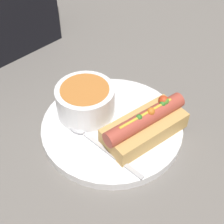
% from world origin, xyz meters
% --- Properties ---
extents(ground_plane, '(4.00, 4.00, 0.00)m').
position_xyz_m(ground_plane, '(0.00, 0.00, 0.00)').
color(ground_plane, slate).
extents(dinner_plate, '(0.26, 0.26, 0.02)m').
position_xyz_m(dinner_plate, '(0.00, 0.00, 0.01)').
color(dinner_plate, white).
rests_on(dinner_plate, ground_plane).
extents(hot_dog, '(0.16, 0.09, 0.06)m').
position_xyz_m(hot_dog, '(0.02, -0.06, 0.04)').
color(hot_dog, tan).
rests_on(hot_dog, dinner_plate).
extents(soup_bowl, '(0.11, 0.11, 0.06)m').
position_xyz_m(soup_bowl, '(-0.01, 0.06, 0.05)').
color(soup_bowl, white).
rests_on(soup_bowl, dinner_plate).
extents(spoon, '(0.03, 0.17, 0.01)m').
position_xyz_m(spoon, '(-0.05, 0.01, 0.02)').
color(spoon, '#B7B7BC').
rests_on(spoon, dinner_plate).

